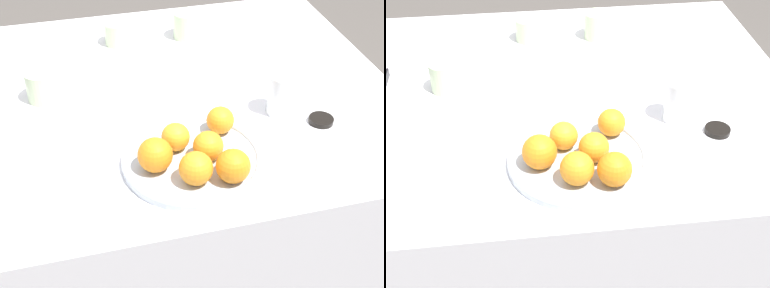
% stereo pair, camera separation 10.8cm
% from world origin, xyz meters
% --- Properties ---
extents(ground_plane, '(12.00, 12.00, 0.00)m').
position_xyz_m(ground_plane, '(0.00, 0.00, 0.00)').
color(ground_plane, '#4C4742').
extents(table, '(1.46, 0.96, 0.73)m').
position_xyz_m(table, '(0.00, 0.00, 0.36)').
color(table, white).
rests_on(table, ground_plane).
extents(fruit_platter, '(0.29, 0.29, 0.02)m').
position_xyz_m(fruit_platter, '(0.16, -0.28, 0.74)').
color(fruit_platter, '#B2BCC6').
rests_on(fruit_platter, table).
extents(orange_0, '(0.06, 0.06, 0.06)m').
position_xyz_m(orange_0, '(0.19, -0.29, 0.77)').
color(orange_0, orange).
rests_on(orange_0, fruit_platter).
extents(orange_1, '(0.06, 0.06, 0.06)m').
position_xyz_m(orange_1, '(0.13, -0.25, 0.77)').
color(orange_1, orange).
rests_on(orange_1, fruit_platter).
extents(orange_2, '(0.07, 0.07, 0.07)m').
position_xyz_m(orange_2, '(0.15, -0.36, 0.78)').
color(orange_2, orange).
rests_on(orange_2, fruit_platter).
extents(orange_3, '(0.06, 0.06, 0.06)m').
position_xyz_m(orange_3, '(0.24, -0.21, 0.77)').
color(orange_3, orange).
rests_on(orange_3, fruit_platter).
extents(orange_4, '(0.07, 0.07, 0.07)m').
position_xyz_m(orange_4, '(0.22, -0.37, 0.78)').
color(orange_4, orange).
rests_on(orange_4, fruit_platter).
extents(orange_5, '(0.07, 0.07, 0.07)m').
position_xyz_m(orange_5, '(0.08, -0.30, 0.78)').
color(orange_5, orange).
rests_on(orange_5, fruit_platter).
extents(water_glass, '(0.07, 0.07, 0.10)m').
position_xyz_m(water_glass, '(0.40, -0.15, 0.78)').
color(water_glass, silver).
rests_on(water_glass, table).
extents(cup_0, '(0.08, 0.08, 0.08)m').
position_xyz_m(cup_0, '(0.28, 0.27, 0.77)').
color(cup_0, '#B7CC9E').
rests_on(cup_0, table).
extents(cup_1, '(0.08, 0.08, 0.07)m').
position_xyz_m(cup_1, '(0.09, 0.28, 0.76)').
color(cup_1, '#B7CC9E').
rests_on(cup_1, table).
extents(cup_2, '(0.08, 0.08, 0.08)m').
position_xyz_m(cup_2, '(-0.13, 0.04, 0.77)').
color(cup_2, '#B7CC9E').
rests_on(cup_2, table).
extents(soy_dish, '(0.06, 0.06, 0.01)m').
position_xyz_m(soy_dish, '(0.48, -0.22, 0.73)').
color(soy_dish, black).
rests_on(soy_dish, table).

